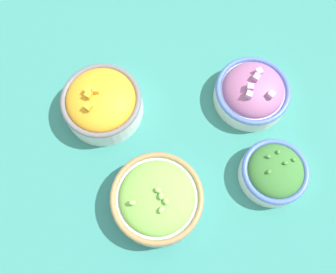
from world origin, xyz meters
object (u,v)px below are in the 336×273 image
at_px(bowl_squash, 102,102).
at_px(bowl_red_onion, 252,92).
at_px(bowl_broccoli, 274,172).
at_px(bowl_lettuce, 157,199).

relative_size(bowl_squash, bowl_red_onion, 1.05).
xyz_separation_m(bowl_red_onion, bowl_broccoli, (-0.01, 0.18, -0.00)).
distance_m(bowl_red_onion, bowl_broccoli, 0.18).
bearing_deg(bowl_squash, bowl_lettuce, 113.34).
height_order(bowl_squash, bowl_broccoli, bowl_squash).
xyz_separation_m(bowl_squash, bowl_broccoli, (-0.33, 0.19, -0.01)).
relative_size(bowl_lettuce, bowl_red_onion, 1.12).
distance_m(bowl_lettuce, bowl_squash, 0.23).
distance_m(bowl_lettuce, bowl_broccoli, 0.24).
height_order(bowl_squash, bowl_red_onion, bowl_squash).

